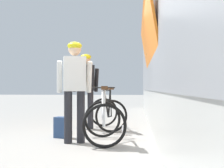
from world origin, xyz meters
name	(u,v)px	position (x,y,z in m)	size (l,w,h in m)	color
ground_plane	(78,143)	(0.00, 0.00, 0.00)	(80.00, 80.00, 0.00)	gray
cyclist_near_in_dark	(86,84)	(-0.18, 1.74, 1.05)	(0.66, 0.43, 1.76)	#232328
cyclist_far_in_white	(75,82)	(-0.07, -0.01, 1.05)	(0.66, 0.42, 1.76)	#232328
bicycle_near_black	(107,112)	(0.33, 1.71, 0.40)	(0.98, 1.22, 0.99)	black
bicycle_far_white	(103,119)	(0.43, 0.09, 0.40)	(0.87, 1.17, 0.99)	black
backpack_on_platform	(62,127)	(-0.42, 0.50, 0.20)	(0.28, 0.18, 0.40)	navy
water_bottle_near_the_bikes	(124,130)	(0.75, 0.92, 0.10)	(0.08, 0.08, 0.20)	silver
water_bottle_by_the_backpack	(64,132)	(-0.39, 0.54, 0.11)	(0.07, 0.07, 0.22)	#338CCC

